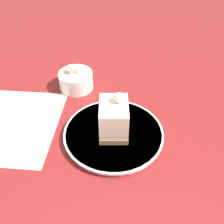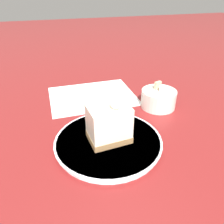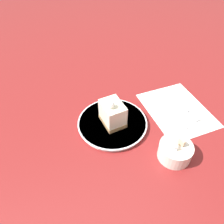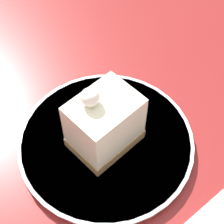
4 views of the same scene
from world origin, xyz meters
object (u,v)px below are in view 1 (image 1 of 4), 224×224
object	(u,v)px
fork	(6,118)
sugar_bowl	(76,80)
cake_slice	(114,118)
knife	(25,128)
plate	(114,134)

from	to	relation	value
fork	sugar_bowl	xyz separation A→B (m)	(0.15, 0.15, 0.02)
fork	sugar_bowl	bearing A→B (deg)	40.05
cake_slice	knife	distance (m)	0.22
plate	sugar_bowl	distance (m)	0.22
cake_slice	fork	distance (m)	0.28
knife	sugar_bowl	world-z (taller)	sugar_bowl
plate	fork	distance (m)	0.27
plate	knife	bearing A→B (deg)	179.50
cake_slice	sugar_bowl	distance (m)	0.22
plate	fork	bearing A→B (deg)	173.10
cake_slice	plate	bearing A→B (deg)	-104.32
cake_slice	knife	size ratio (longest dim) A/B	0.56
plate	cake_slice	bearing A→B (deg)	80.53
plate	fork	xyz separation A→B (m)	(-0.27, 0.03, -0.00)
fork	sugar_bowl	world-z (taller)	sugar_bowl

